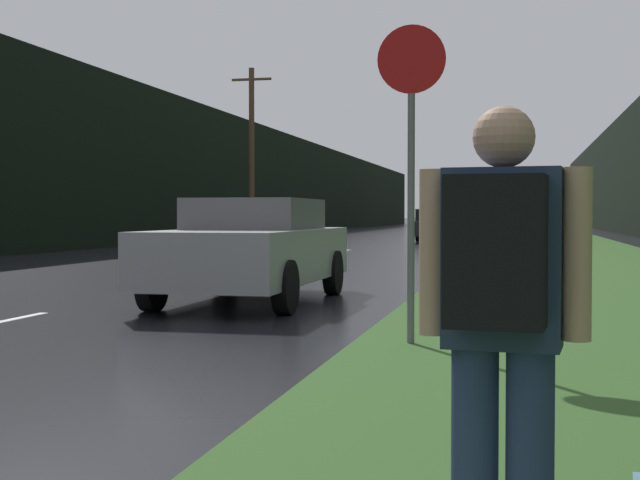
{
  "coord_description": "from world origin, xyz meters",
  "views": [
    {
      "loc": [
        5.94,
        -0.73,
        1.26
      ],
      "look_at": [
        2.58,
        14.26,
        0.82
      ],
      "focal_mm": 50.0,
      "sensor_mm": 36.0,
      "label": 1
    }
  ],
  "objects": [
    {
      "name": "car_passing_far",
      "position": [
        2.18,
        39.75,
        0.76
      ],
      "size": [
        1.96,
        4.1,
        1.51
      ],
      "rotation": [
        0.0,
        0.0,
        3.14
      ],
      "color": "black",
      "rests_on": "ground_plane"
    },
    {
      "name": "grass_verge",
      "position": [
        7.36,
        40.0,
        0.01
      ],
      "size": [
        6.0,
        240.0,
        0.02
      ],
      "primitive_type": "cube",
      "color": "#386028",
      "rests_on": "ground_plane"
    },
    {
      "name": "lane_stripe_e",
      "position": [
        0.0,
        29.09,
        0.0
      ],
      "size": [
        0.12,
        3.0,
        0.01
      ],
      "primitive_type": "cube",
      "color": "silver",
      "rests_on": "ground_plane"
    },
    {
      "name": "stop_sign",
      "position": [
        4.92,
        7.81,
        1.86
      ],
      "size": [
        0.66,
        0.07,
        3.08
      ],
      "color": "slate",
      "rests_on": "ground_plane"
    },
    {
      "name": "delivery_truck",
      "position": [
        -2.18,
        95.83,
        1.85
      ],
      "size": [
        2.48,
        8.69,
        3.49
      ],
      "color": "#6E684F",
      "rests_on": "ground_plane"
    },
    {
      "name": "treeline_far_side",
      "position": [
        -10.36,
        50.0,
        3.36
      ],
      "size": [
        2.0,
        140.0,
        6.73
      ],
      "primitive_type": "cube",
      "color": "black",
      "rests_on": "ground_plane"
    },
    {
      "name": "hitchhiker_with_backpack",
      "position": [
        5.89,
        2.22,
        0.93
      ],
      "size": [
        0.56,
        0.43,
        1.62
      ],
      "rotation": [
        0.0,
        0.0,
        -0.1
      ],
      "color": "navy",
      "rests_on": "ground_plane"
    },
    {
      "name": "utility_pole_far",
      "position": [
        -5.64,
        37.08,
        3.99
      ],
      "size": [
        1.8,
        0.24,
        7.73
      ],
      "color": "#4C3823",
      "rests_on": "ground_plane"
    },
    {
      "name": "car_passing_near",
      "position": [
        2.18,
        11.56,
        0.77
      ],
      "size": [
        1.99,
        4.72,
        1.49
      ],
      "rotation": [
        0.0,
        0.0,
        3.14
      ],
      "color": "#9E9EA3",
      "rests_on": "ground_plane"
    },
    {
      "name": "lane_stripe_d",
      "position": [
        0.0,
        22.09,
        0.0
      ],
      "size": [
        0.12,
        3.0,
        0.01
      ],
      "primitive_type": "cube",
      "color": "silver",
      "rests_on": "ground_plane"
    },
    {
      "name": "lane_stripe_c",
      "position": [
        0.0,
        15.09,
        0.0
      ],
      "size": [
        0.12,
        3.0,
        0.01
      ],
      "primitive_type": "cube",
      "color": "silver",
      "rests_on": "ground_plane"
    }
  ]
}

